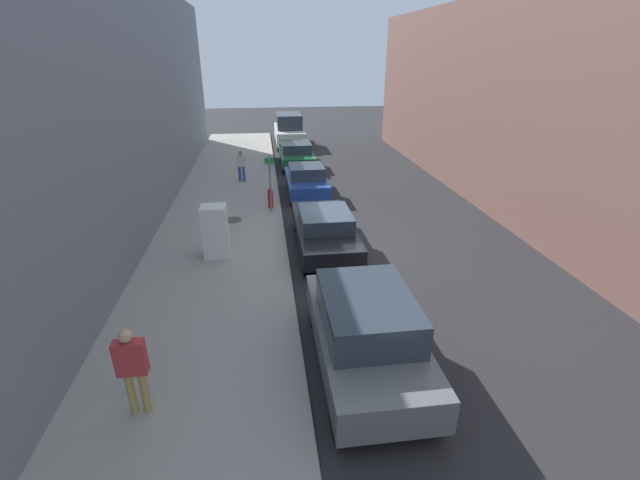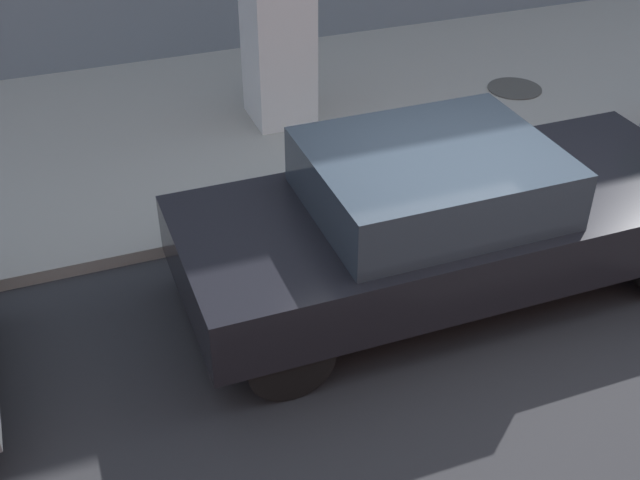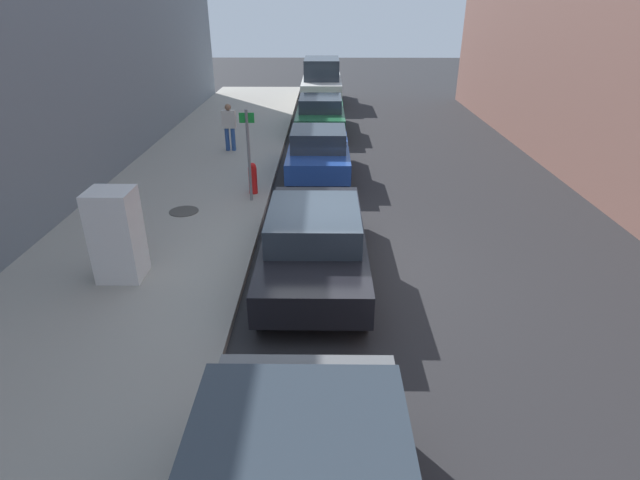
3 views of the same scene
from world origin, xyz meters
The scene contains 5 objects.
ground_plane centered at (0.00, 0.00, 0.00)m, with size 80.00×80.00×0.00m, color #28282B.
sidewalk_slab centered at (-3.90, 0.00, 0.06)m, with size 4.59×44.00×0.13m, color #9E998E.
discarded_refrigerator centered at (-3.83, -0.38, 0.96)m, with size 0.78×0.71×1.67m.
manhole_cover centered at (-3.53, 2.74, 0.14)m, with size 0.70×0.70×0.02m, color #47443F.
parked_sedan_dark centered at (-0.33, -0.03, 0.73)m, with size 1.83×4.69×1.40m.
Camera 2 is at (4.66, -3.06, 4.44)m, focal length 45.00 mm.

